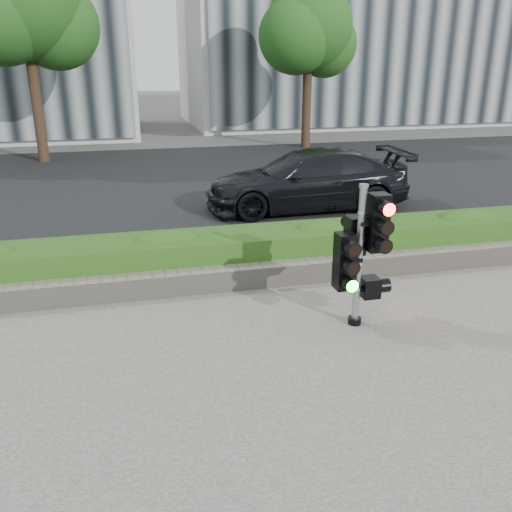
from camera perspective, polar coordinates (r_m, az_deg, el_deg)
name	(u,v)px	position (r m, az deg, el deg)	size (l,w,h in m)	color
ground	(284,346)	(6.94, 2.93, -9.41)	(120.00, 120.00, 0.00)	#51514C
sidewalk	(368,488)	(5.04, 11.70, -22.79)	(16.00, 11.00, 0.03)	#9E9389
road	(188,182)	(16.24, -7.20, 7.77)	(60.00, 13.00, 0.02)	black
curb	(234,258)	(9.70, -2.34, -0.19)	(60.00, 0.25, 0.12)	gray
stone_wall	(250,276)	(8.51, -0.67, -2.12)	(12.00, 0.32, 0.34)	gray
hedge	(241,252)	(9.04, -1.61, 0.38)	(12.00, 1.00, 0.68)	#4B922C
building_right	(348,10)	(33.43, 9.67, 24.19)	(18.00, 10.00, 12.00)	#B7B7B2
tree_left	(23,5)	(20.59, -23.28, 23.10)	(4.61, 4.03, 7.34)	black
tree_right	(308,29)	(22.56, 5.50, 22.65)	(4.10, 3.58, 6.53)	black
traffic_signal	(360,249)	(7.14, 10.93, 0.75)	(0.66, 0.49, 1.92)	black
car_dark	(307,180)	(13.01, 5.39, 7.98)	(1.95, 4.80, 1.39)	black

